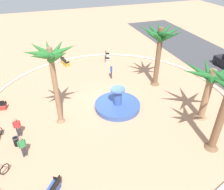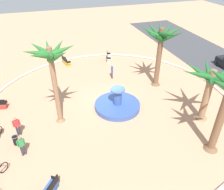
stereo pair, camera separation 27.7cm
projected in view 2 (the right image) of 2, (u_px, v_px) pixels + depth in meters
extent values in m
plane|color=tan|center=(110.00, 103.00, 20.42)|extent=(80.00, 80.00, 0.00)
torus|color=silver|center=(110.00, 102.00, 20.37)|extent=(22.29, 22.29, 0.20)
cylinder|color=#38569E|center=(117.00, 106.00, 19.65)|extent=(4.00, 4.00, 0.45)
cylinder|color=#19567F|center=(117.00, 106.00, 19.67)|extent=(3.52, 3.52, 0.34)
cylinder|color=#38569E|center=(117.00, 97.00, 19.14)|extent=(0.72, 0.72, 1.41)
cylinder|color=#3D5FAD|center=(118.00, 89.00, 18.73)|extent=(1.28, 1.28, 0.12)
cylinder|color=brown|center=(159.00, 58.00, 21.59)|extent=(0.50, 0.50, 5.91)
cone|color=brown|center=(156.00, 82.00, 23.07)|extent=(0.95, 0.95, 0.50)
cone|color=#1E6028|center=(168.00, 35.00, 19.25)|extent=(2.35, 0.58, 1.11)
cone|color=#1E6028|center=(172.00, 36.00, 19.73)|extent=(2.22, 1.67, 1.58)
cone|color=#1E6028|center=(172.00, 32.00, 20.43)|extent=(0.74, 2.34, 1.45)
cone|color=#1E6028|center=(168.00, 29.00, 20.88)|extent=(1.72, 2.27, 1.30)
cone|color=#1E6028|center=(160.00, 29.00, 21.09)|extent=(2.36, 1.33, 1.40)
cone|color=#1E6028|center=(154.00, 30.00, 20.97)|extent=(2.36, 1.11, 1.49)
cone|color=#1E6028|center=(151.00, 32.00, 20.54)|extent=(1.84, 2.16, 1.49)
cone|color=#1E6028|center=(154.00, 36.00, 19.79)|extent=(1.22, 2.33, 1.57)
cone|color=#1E6028|center=(158.00, 37.00, 19.57)|extent=(1.92, 2.05, 1.61)
cylinder|color=brown|center=(221.00, 117.00, 14.10)|extent=(0.52, 0.52, 5.76)
cone|color=brown|center=(211.00, 146.00, 15.54)|extent=(0.98, 0.98, 0.50)
cone|color=#1E6028|center=(220.00, 77.00, 13.15)|extent=(1.80, 1.24, 1.08)
cone|color=#1E6028|center=(222.00, 85.00, 12.62)|extent=(0.70, 1.73, 1.30)
cylinder|color=#8E6B4C|center=(207.00, 96.00, 17.34)|extent=(0.54, 0.54, 4.44)
cone|color=#8E6B4C|center=(201.00, 116.00, 18.42)|extent=(1.02, 1.02, 0.50)
cone|color=#1E6028|center=(222.00, 82.00, 15.43)|extent=(2.45, 0.70, 1.29)
cone|color=#1E6028|center=(222.00, 74.00, 16.84)|extent=(0.96, 2.42, 1.60)
cone|color=#1E6028|center=(208.00, 70.00, 17.30)|extent=(2.41, 1.39, 1.57)
cone|color=#1E6028|center=(198.00, 71.00, 16.96)|extent=(2.37, 1.72, 1.32)
cone|color=#1E6028|center=(197.00, 74.00, 16.26)|extent=(1.22, 2.49, 1.13)
cone|color=#1E6028|center=(211.00, 82.00, 15.52)|extent=(2.13, 2.08, 1.35)
cylinder|color=#8E6B4C|center=(55.00, 88.00, 16.55)|extent=(0.39, 0.39, 6.34)
cone|color=#8E6B4C|center=(60.00, 118.00, 18.14)|extent=(0.74, 0.74, 0.50)
cone|color=#28702D|center=(51.00, 56.00, 14.31)|extent=(1.92, 0.66, 1.13)
cone|color=#28702D|center=(58.00, 56.00, 14.68)|extent=(1.81, 1.60, 1.34)
cone|color=#28702D|center=(62.00, 50.00, 15.14)|extent=(0.72, 1.94, 1.11)
cone|color=#28702D|center=(57.00, 49.00, 15.66)|extent=(1.76, 1.67, 1.32)
cone|color=#28702D|center=(48.00, 49.00, 15.68)|extent=(1.87, 0.65, 1.40)
cone|color=#28702D|center=(40.00, 49.00, 15.32)|extent=(1.77, 1.70, 1.11)
cone|color=#28702D|center=(36.00, 53.00, 14.64)|extent=(0.82, 1.96, 1.06)
cone|color=#28702D|center=(40.00, 56.00, 14.36)|extent=(1.69, 1.78, 1.12)
cube|color=beige|center=(109.00, 57.00, 28.10)|extent=(1.68, 0.94, 0.12)
cube|color=black|center=(107.00, 55.00, 27.93)|extent=(1.56, 0.54, 0.50)
cube|color=#B6ADA0|center=(109.00, 59.00, 28.23)|extent=(1.54, 0.86, 0.39)
cube|color=black|center=(109.00, 54.00, 28.65)|extent=(0.21, 0.45, 0.24)
cube|color=black|center=(109.00, 58.00, 27.39)|extent=(0.21, 0.45, 0.24)
cube|color=gold|center=(66.00, 61.00, 27.02)|extent=(1.68, 0.90, 0.12)
cube|color=black|center=(65.00, 59.00, 26.76)|extent=(1.56, 0.50, 0.50)
cube|color=gold|center=(67.00, 63.00, 27.16)|extent=(1.54, 0.83, 0.39)
cube|color=black|center=(64.00, 58.00, 27.47)|extent=(0.20, 0.46, 0.24)
cube|color=black|center=(69.00, 62.00, 26.42)|extent=(0.20, 0.46, 0.24)
cube|color=black|center=(6.00, 102.00, 19.45)|extent=(0.46, 0.18, 0.24)
cube|color=black|center=(50.00, 189.00, 12.22)|extent=(1.31, 1.05, 0.50)
cube|color=black|center=(55.00, 178.00, 12.96)|extent=(0.34, 0.40, 0.24)
cylinder|color=black|center=(16.00, 140.00, 15.89)|extent=(0.40, 0.40, 0.70)
torus|color=#4C4C51|center=(15.00, 137.00, 15.70)|extent=(0.46, 0.46, 0.06)
torus|color=black|center=(3.00, 168.00, 13.88)|extent=(0.56, 0.55, 0.72)
cylinder|color=black|center=(1.00, 164.00, 13.64)|extent=(0.33, 0.34, 0.03)
cylinder|color=#33333D|center=(17.00, 131.00, 16.61)|extent=(0.14, 0.14, 0.86)
cylinder|color=#33333D|center=(20.00, 130.00, 16.67)|extent=(0.14, 0.14, 0.86)
cube|color=red|center=(16.00, 123.00, 16.25)|extent=(0.24, 0.36, 0.56)
sphere|color=#9E7051|center=(15.00, 119.00, 16.03)|extent=(0.22, 0.22, 0.22)
cylinder|color=red|center=(13.00, 124.00, 16.18)|extent=(0.09, 0.09, 0.53)
cylinder|color=red|center=(19.00, 122.00, 16.33)|extent=(0.09, 0.09, 0.53)
cylinder|color=#33333D|center=(22.00, 151.00, 14.94)|extent=(0.14, 0.14, 0.87)
cylinder|color=#33333D|center=(24.00, 150.00, 15.04)|extent=(0.14, 0.14, 0.87)
cube|color=#338C4C|center=(21.00, 143.00, 14.60)|extent=(0.31, 0.39, 0.56)
sphere|color=#9E7051|center=(19.00, 138.00, 14.38)|extent=(0.22, 0.22, 0.22)
cylinder|color=#338C4C|center=(17.00, 144.00, 14.48)|extent=(0.09, 0.09, 0.53)
cylinder|color=#338C4C|center=(24.00, 141.00, 14.72)|extent=(0.09, 0.09, 0.53)
cylinder|color=#33333D|center=(112.00, 74.00, 24.23)|extent=(0.14, 0.14, 0.82)
cylinder|color=#33333D|center=(112.00, 75.00, 24.08)|extent=(0.14, 0.14, 0.82)
cube|color=#2D4CA5|center=(112.00, 69.00, 23.78)|extent=(0.38, 0.27, 0.56)
sphere|color=tan|center=(112.00, 66.00, 23.56)|extent=(0.22, 0.22, 0.22)
cylinder|color=#2D4CA5|center=(112.00, 68.00, 23.96)|extent=(0.09, 0.09, 0.53)
cylinder|color=#2D4CA5|center=(112.00, 70.00, 23.59)|extent=(0.09, 0.09, 0.53)
cylinder|color=black|center=(218.00, 64.00, 26.60)|extent=(0.64, 0.23, 0.64)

